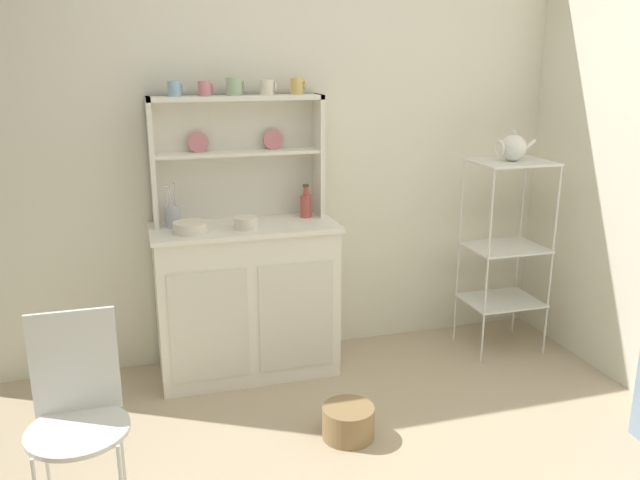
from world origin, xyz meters
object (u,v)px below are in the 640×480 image
(bakers_rack, at_px, (506,236))
(porcelain_teapot, at_px, (513,148))
(bowl_mixing_large, at_px, (190,227))
(jam_bottle, at_px, (306,205))
(utensil_jar, at_px, (172,216))
(floor_basket, at_px, (348,422))
(cup_sky_0, at_px, (175,89))
(hutch_shelf_unit, at_px, (237,148))
(wire_chair, at_px, (77,406))
(hutch_cabinet, at_px, (246,298))

(bakers_rack, bearing_deg, porcelain_teapot, 180.00)
(bowl_mixing_large, relative_size, jam_bottle, 0.95)
(bakers_rack, relative_size, utensil_jar, 4.83)
(bakers_rack, distance_m, porcelain_teapot, 0.52)
(bowl_mixing_large, height_order, porcelain_teapot, porcelain_teapot)
(bakers_rack, xyz_separation_m, floor_basket, (-1.20, -0.68, -0.63))
(cup_sky_0, relative_size, jam_bottle, 0.43)
(hutch_shelf_unit, bearing_deg, floor_basket, -71.29)
(wire_chair, relative_size, porcelain_teapot, 3.54)
(porcelain_teapot, bearing_deg, cup_sky_0, 172.40)
(hutch_cabinet, height_order, porcelain_teapot, porcelain_teapot)
(bakers_rack, bearing_deg, jam_bottle, 169.78)
(hutch_cabinet, bearing_deg, jam_bottle, 13.29)
(wire_chair, bearing_deg, porcelain_teapot, 48.88)
(floor_basket, bearing_deg, bakers_rack, 29.40)
(wire_chair, bearing_deg, cup_sky_0, 94.02)
(hutch_cabinet, relative_size, hutch_shelf_unit, 1.07)
(porcelain_teapot, bearing_deg, jam_bottle, 169.77)
(bakers_rack, distance_m, jam_bottle, 1.20)
(hutch_shelf_unit, relative_size, porcelain_teapot, 3.84)
(jam_bottle, height_order, utensil_jar, utensil_jar)
(floor_basket, distance_m, porcelain_teapot, 1.79)
(floor_basket, xyz_separation_m, jam_bottle, (0.04, 0.88, 0.85))
(hutch_shelf_unit, distance_m, jam_bottle, 0.49)
(hutch_shelf_unit, distance_m, utensil_jar, 0.50)
(floor_basket, xyz_separation_m, bowl_mixing_large, (-0.61, 0.72, 0.80))
(bakers_rack, height_order, wire_chair, bakers_rack)
(bowl_mixing_large, bearing_deg, cup_sky_0, 97.00)
(utensil_jar, bearing_deg, bowl_mixing_large, -62.98)
(floor_basket, distance_m, cup_sky_0, 1.86)
(hutch_cabinet, distance_m, hutch_shelf_unit, 0.82)
(wire_chair, bearing_deg, bakers_rack, 48.86)
(bakers_rack, bearing_deg, hutch_shelf_unit, 169.39)
(bakers_rack, xyz_separation_m, porcelain_teapot, (-0.00, 0.00, 0.52))
(cup_sky_0, relative_size, utensil_jar, 0.34)
(hutch_shelf_unit, relative_size, utensil_jar, 3.88)
(bakers_rack, xyz_separation_m, bowl_mixing_large, (-1.81, 0.05, 0.17))
(floor_basket, height_order, bowl_mixing_large, bowl_mixing_large)
(bakers_rack, relative_size, porcelain_teapot, 4.78)
(cup_sky_0, bearing_deg, bakers_rack, -7.59)
(cup_sky_0, relative_size, bowl_mixing_large, 0.45)
(bowl_mixing_large, bearing_deg, utensil_jar, 117.02)
(wire_chair, bearing_deg, hutch_cabinet, 79.84)
(wire_chair, xyz_separation_m, bowl_mixing_large, (0.52, 1.03, 0.36))
(hutch_cabinet, bearing_deg, utensil_jar, 168.00)
(cup_sky_0, bearing_deg, wire_chair, -111.99)
(hutch_shelf_unit, height_order, bowl_mixing_large, hutch_shelf_unit)
(wire_chair, relative_size, cup_sky_0, 10.64)
(bakers_rack, distance_m, utensil_jar, 1.91)
(hutch_cabinet, xyz_separation_m, hutch_shelf_unit, (0.00, 0.16, 0.81))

